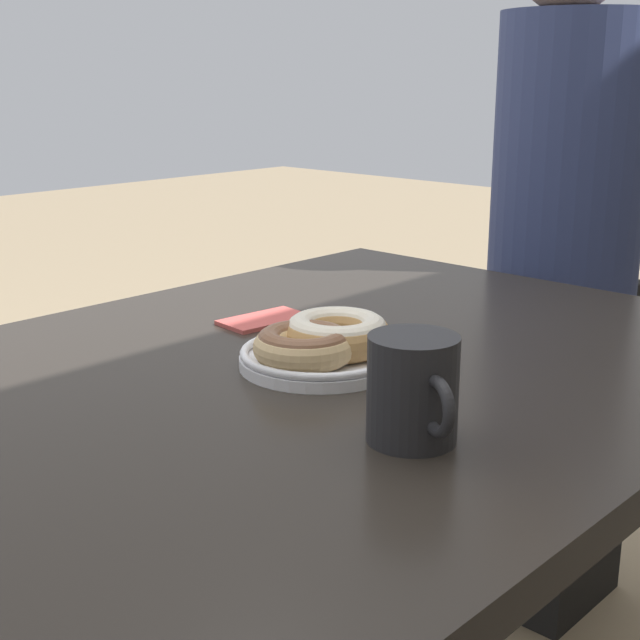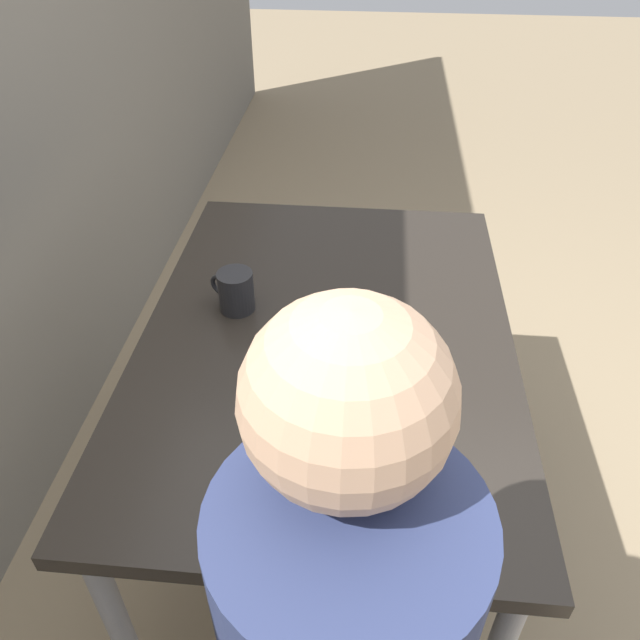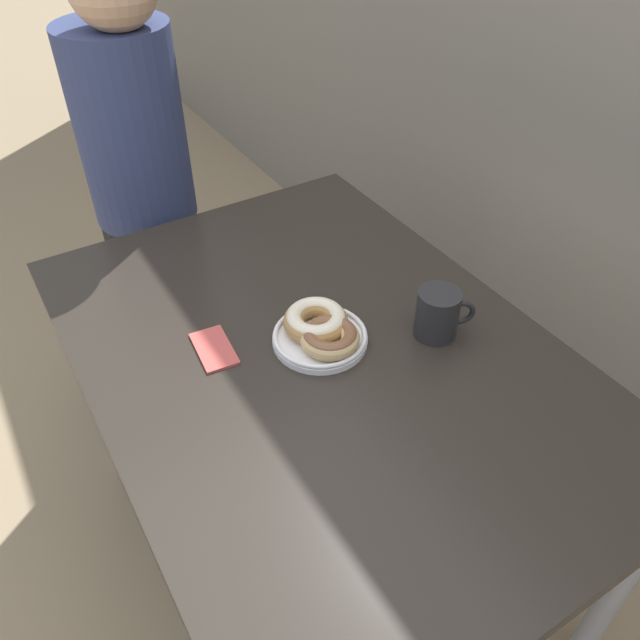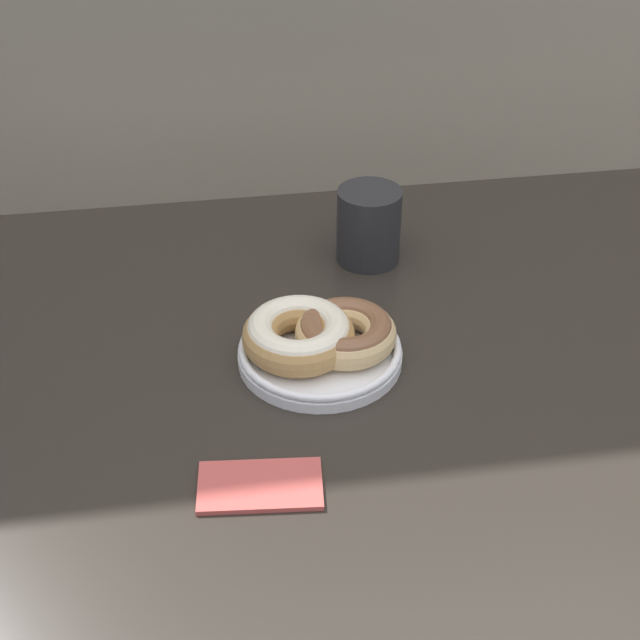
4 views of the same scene
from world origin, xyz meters
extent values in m
cube|color=#28231E|center=(0.00, 0.17, 0.75)|extent=(1.29, 0.90, 0.04)
cylinder|color=#99999E|center=(0.58, 0.56, 0.37)|extent=(0.05, 0.05, 0.73)
cylinder|color=white|center=(-0.03, 0.18, 0.78)|extent=(0.20, 0.20, 0.01)
torus|color=white|center=(-0.03, 0.18, 0.79)|extent=(0.20, 0.20, 0.01)
torus|color=#D6B27A|center=(0.01, 0.18, 0.81)|extent=(0.16, 0.16, 0.04)
torus|color=brown|center=(0.01, 0.18, 0.81)|extent=(0.14, 0.14, 0.03)
torus|color=#B2844C|center=(-0.05, 0.19, 0.81)|extent=(0.18, 0.18, 0.04)
torus|color=silver|center=(-0.05, 0.19, 0.82)|extent=(0.17, 0.17, 0.03)
cylinder|color=#232326|center=(0.08, 0.40, 0.83)|extent=(0.09, 0.09, 0.11)
cylinder|color=#382114|center=(0.08, 0.40, 0.88)|extent=(0.07, 0.07, 0.00)
torus|color=#232326|center=(0.10, 0.45, 0.83)|extent=(0.04, 0.06, 0.06)
cube|color=#BC4C47|center=(-0.12, -0.02, 0.78)|extent=(0.13, 0.08, 0.01)
camera|label=1|loc=(0.74, 0.90, 1.13)|focal=50.00mm
camera|label=2|loc=(-1.17, 0.07, 1.75)|focal=35.00mm
camera|label=3|loc=(0.80, -0.33, 1.66)|focal=35.00mm
camera|label=4|loc=(-0.16, -0.66, 1.45)|focal=50.00mm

